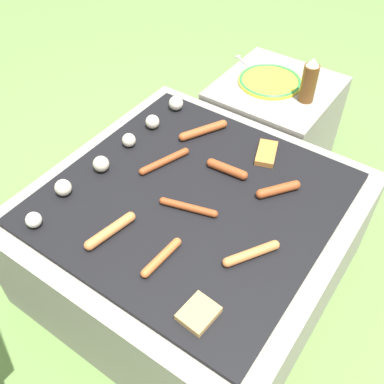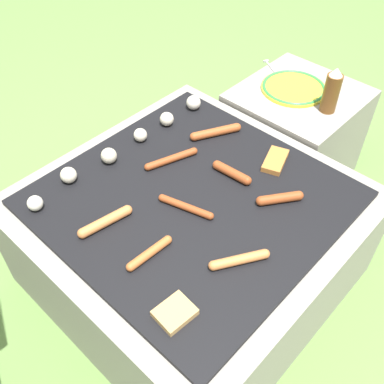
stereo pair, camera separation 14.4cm
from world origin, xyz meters
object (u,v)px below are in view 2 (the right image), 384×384
at_px(sausage_front_center, 186,207).
at_px(condiment_bottle, 332,91).
at_px(plate_colorful, 294,88).
at_px(fork_utensil, 274,71).

distance_m(sausage_front_center, condiment_bottle, 0.78).
height_order(sausage_front_center, condiment_bottle, condiment_bottle).
relative_size(sausage_front_center, plate_colorful, 0.68).
xyz_separation_m(sausage_front_center, fork_utensil, (0.87, 0.28, -0.01)).
relative_size(sausage_front_center, fork_utensil, 0.94).
bearing_deg(sausage_front_center, condiment_bottle, -3.09).
xyz_separation_m(condiment_bottle, fork_utensil, (0.09, 0.32, -0.09)).
xyz_separation_m(plate_colorful, fork_utensil, (0.06, 0.14, -0.01)).
distance_m(sausage_front_center, fork_utensil, 0.91).
height_order(condiment_bottle, fork_utensil, condiment_bottle).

